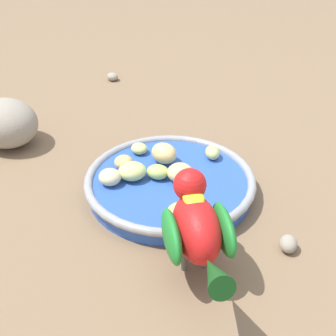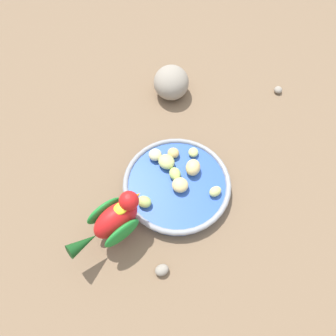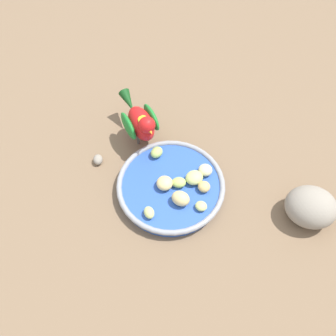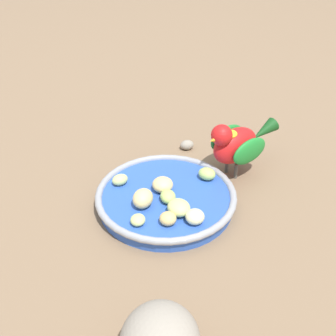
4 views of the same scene
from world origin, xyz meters
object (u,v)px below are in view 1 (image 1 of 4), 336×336
Objects in this scene: apple_piece_6 at (124,162)px; pebble_0 at (112,77)px; apple_piece_7 at (164,153)px; feeding_bowl at (170,184)px; parrot at (197,228)px; pebble_1 at (288,244)px; apple_piece_2 at (178,211)px; apple_piece_4 at (132,171)px; apple_piece_0 at (139,149)px; apple_piece_1 at (180,173)px; apple_piece_3 at (157,171)px; apple_piece_8 at (212,152)px; apple_piece_5 at (110,177)px; rock_large at (6,123)px.

apple_piece_6 is 0.37m from pebble_0.
pebble_0 is (0.03, 0.37, -0.03)m from apple_piece_7.
parrot reaches higher than feeding_bowl.
parrot reaches higher than pebble_1.
apple_piece_4 is (-0.02, 0.10, 0.00)m from apple_piece_2.
pebble_1 is at bearing -35.79° from apple_piece_2.
apple_piece_7 is 1.47× the size of pebble_1.
apple_piece_7 reaches higher than pebble_0.
apple_piece_4 is at bearing -102.54° from pebble_0.
apple_piece_0 is 0.72× the size of apple_piece_1.
apple_piece_1 is 1.14× the size of apple_piece_3.
apple_piece_1 is at bearing -42.44° from apple_piece_6.
apple_piece_2 is 0.08m from parrot.
apple_piece_3 reaches higher than feeding_bowl.
feeding_bowl reaches higher than pebble_0.
pebble_1 is at bearing -64.20° from apple_piece_1.
apple_piece_2 is at bearing -76.83° from apple_piece_4.
apple_piece_8 is (0.08, 0.03, 0.02)m from feeding_bowl.
apple_piece_2 is 0.77× the size of apple_piece_7.
apple_piece_0 is at bearing 100.85° from feeding_bowl.
rock_large is (-0.11, 0.20, 0.00)m from apple_piece_5.
apple_piece_3 reaches higher than pebble_1.
apple_piece_3 and apple_piece_6 have the same top height.
apple_piece_5 is at bearing 132.38° from pebble_1.
apple_piece_4 is at bearing 165.90° from apple_piece_3.
rock_large is (-0.16, 0.38, -0.03)m from parrot.
rock_large reaches higher than pebble_1.
apple_piece_2 reaches higher than feeding_bowl.
apple_piece_8 is (0.13, 0.01, -0.00)m from apple_piece_4.
parrot is at bearing -101.46° from feeding_bowl.
rock_large is at bearing 125.48° from apple_piece_4.
rock_large reaches higher than pebble_0.
feeding_bowl is 6.71× the size of apple_piece_1.
apple_piece_2 is at bearing -61.34° from apple_piece_5.
apple_piece_5 is 0.16m from apple_piece_8.
rock_large reaches higher than apple_piece_3.
apple_piece_6 is at bearing 133.92° from apple_piece_3.
pebble_1 is at bearing -69.21° from apple_piece_7.
apple_piece_3 is at bearing 5.05° from parrot.
apple_piece_4 is at bearing -157.53° from apple_piece_7.
apple_piece_4 is 1.60× the size of pebble_0.
apple_piece_5 reaches higher than apple_piece_6.
apple_piece_4 reaches higher than apple_piece_0.
apple_piece_1 is 1.16× the size of apple_piece_2.
apple_piece_3 is at bearing 120.10° from pebble_1.
apple_piece_4 is 1.26× the size of apple_piece_5.
apple_piece_0 is at bearing -38.96° from rock_large.
apple_piece_4 is 0.03m from apple_piece_6.
apple_piece_6 is 0.94× the size of apple_piece_8.
apple_piece_6 is at bearing 170.31° from apple_piece_8.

